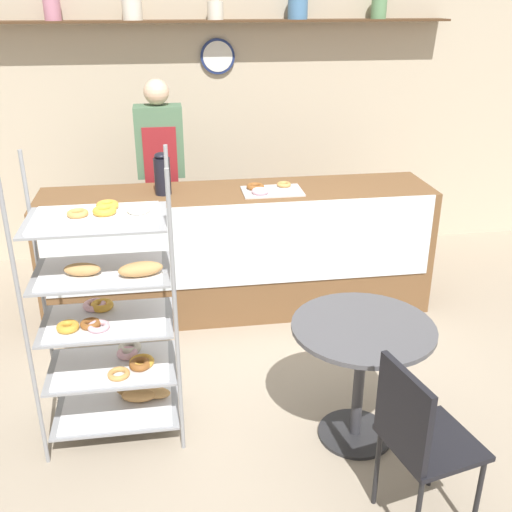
{
  "coord_description": "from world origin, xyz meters",
  "views": [
    {
      "loc": [
        -0.5,
        -2.84,
        2.28
      ],
      "look_at": [
        0.0,
        0.47,
        0.82
      ],
      "focal_mm": 42.0,
      "sensor_mm": 36.0,
      "label": 1
    }
  ],
  "objects_px": {
    "person_worker": "(162,177)",
    "coffee_carafe": "(162,174)",
    "cafe_chair": "(418,433)",
    "donut_tray_counter": "(268,189)",
    "cafe_table": "(361,354)",
    "pastry_rack": "(111,321)"
  },
  "relations": [
    {
      "from": "cafe_table",
      "to": "coffee_carafe",
      "type": "relative_size",
      "value": 2.46
    },
    {
      "from": "coffee_carafe",
      "to": "donut_tray_counter",
      "type": "relative_size",
      "value": 0.7
    },
    {
      "from": "person_worker",
      "to": "cafe_table",
      "type": "bearing_deg",
      "value": -64.83
    },
    {
      "from": "donut_tray_counter",
      "to": "person_worker",
      "type": "bearing_deg",
      "value": 142.27
    },
    {
      "from": "cafe_table",
      "to": "donut_tray_counter",
      "type": "relative_size",
      "value": 1.73
    },
    {
      "from": "donut_tray_counter",
      "to": "cafe_chair",
      "type": "bearing_deg",
      "value": -82.31
    },
    {
      "from": "pastry_rack",
      "to": "coffee_carafe",
      "type": "distance_m",
      "value": 1.43
    },
    {
      "from": "cafe_table",
      "to": "donut_tray_counter",
      "type": "bearing_deg",
      "value": 98.81
    },
    {
      "from": "pastry_rack",
      "to": "donut_tray_counter",
      "type": "bearing_deg",
      "value": 50.12
    },
    {
      "from": "donut_tray_counter",
      "to": "cafe_table",
      "type": "bearing_deg",
      "value": -81.19
    },
    {
      "from": "pastry_rack",
      "to": "person_worker",
      "type": "xyz_separation_m",
      "value": [
        0.3,
        1.87,
        0.24
      ]
    },
    {
      "from": "person_worker",
      "to": "coffee_carafe",
      "type": "xyz_separation_m",
      "value": [
        0.01,
        -0.54,
        0.18
      ]
    },
    {
      "from": "person_worker",
      "to": "cafe_table",
      "type": "xyz_separation_m",
      "value": [
        1.01,
        -2.14,
        -0.4
      ]
    },
    {
      "from": "pastry_rack",
      "to": "donut_tray_counter",
      "type": "height_order",
      "value": "pastry_rack"
    },
    {
      "from": "person_worker",
      "to": "cafe_chair",
      "type": "height_order",
      "value": "person_worker"
    },
    {
      "from": "cafe_table",
      "to": "cafe_chair",
      "type": "bearing_deg",
      "value": -85.07
    },
    {
      "from": "cafe_table",
      "to": "donut_tray_counter",
      "type": "distance_m",
      "value": 1.63
    },
    {
      "from": "person_worker",
      "to": "coffee_carafe",
      "type": "relative_size",
      "value": 5.58
    },
    {
      "from": "cafe_table",
      "to": "coffee_carafe",
      "type": "height_order",
      "value": "coffee_carafe"
    },
    {
      "from": "cafe_chair",
      "to": "donut_tray_counter",
      "type": "height_order",
      "value": "donut_tray_counter"
    },
    {
      "from": "person_worker",
      "to": "coffee_carafe",
      "type": "bearing_deg",
      "value": -88.89
    },
    {
      "from": "person_worker",
      "to": "cafe_chair",
      "type": "bearing_deg",
      "value": -69.06
    }
  ]
}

